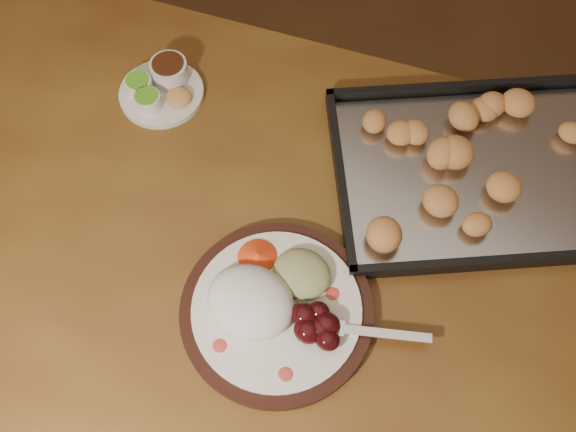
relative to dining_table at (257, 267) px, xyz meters
The scene contains 5 objects.
ground 0.72m from the dining_table, 155.89° to the left, with size 4.00×4.00×0.00m, color brown.
dining_table is the anchor object (origin of this frame).
dinner_plate 0.17m from the dining_table, 43.51° to the right, with size 0.38×0.30×0.07m.
condiment_saucer 0.38m from the dining_table, 150.33° to the left, with size 0.16×0.16×0.05m.
baking_tray 0.42m from the dining_table, 49.29° to the left, with size 0.61×0.58×0.05m.
Camera 1 is at (0.56, -0.49, 1.70)m, focal length 40.00 mm.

